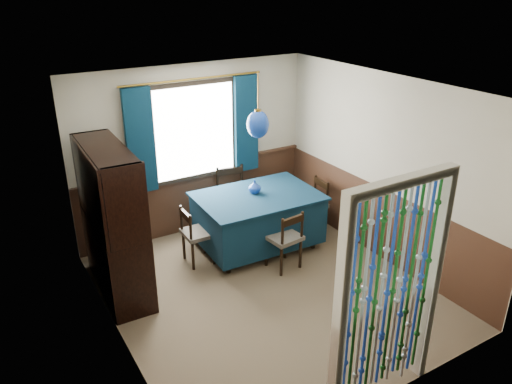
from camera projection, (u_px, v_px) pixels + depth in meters
floor at (267, 290)px, 6.19m from camera, size 4.00×4.00×0.00m
ceiling at (269, 89)px, 5.19m from camera, size 4.00×4.00×0.00m
wall_back at (194, 150)px, 7.26m from camera, size 3.60×0.00×3.60m
wall_front at (397, 284)px, 4.12m from camera, size 3.60×0.00×3.60m
wall_left at (111, 238)px, 4.83m from camera, size 0.00×4.00×4.00m
wall_right at (383, 170)px, 6.54m from camera, size 0.00×4.00×4.00m
wainscot_back at (197, 198)px, 7.55m from camera, size 3.60×0.00×3.60m
wainscot_front at (386, 354)px, 4.43m from camera, size 3.60×0.00×3.60m
wainscot_left at (121, 302)px, 5.14m from camera, size 0.00×4.00×4.00m
wainscot_right at (377, 221)px, 6.83m from camera, size 0.00×4.00×4.00m
window at (195, 131)px, 7.10m from camera, size 1.32×0.12×1.42m
doorway at (389, 300)px, 4.24m from camera, size 1.16×0.12×2.18m
dining_table at (258, 217)px, 7.02m from camera, size 1.71×1.22×0.80m
chair_near at (285, 238)px, 6.50m from camera, size 0.45×0.43×0.83m
chair_far at (233, 197)px, 7.58m from camera, size 0.55×0.53×0.95m
chair_left at (196, 234)px, 6.64m from camera, size 0.39×0.41×0.81m
chair_right at (313, 204)px, 7.51m from camera, size 0.41×0.43×0.81m
sideboard at (115, 244)px, 5.98m from camera, size 0.54×1.43×1.85m
pendant_lamp at (258, 124)px, 6.48m from camera, size 0.29×0.29×0.87m
vase_table at (255, 187)px, 6.92m from camera, size 0.21×0.21×0.17m
bowl_shelf at (122, 202)px, 5.50m from camera, size 0.24×0.24×0.05m
vase_sideboard at (110, 206)px, 6.04m from camera, size 0.24×0.24×0.19m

